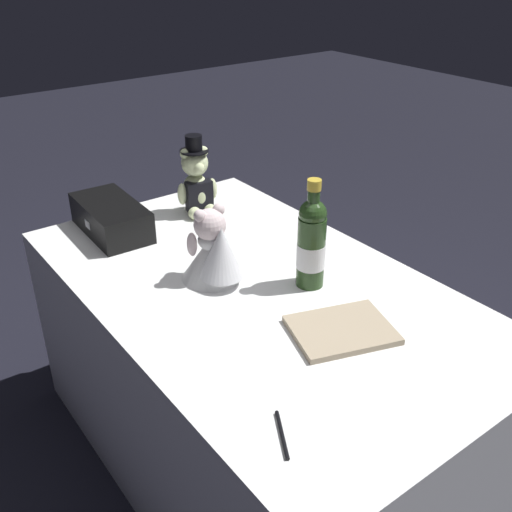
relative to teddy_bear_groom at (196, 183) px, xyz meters
name	(u,v)px	position (x,y,z in m)	size (l,w,h in m)	color
ground_plane	(256,455)	(0.56, -0.14, -0.84)	(12.00, 12.00, 0.00)	black
reception_table	(256,378)	(0.56, -0.14, -0.48)	(1.55, 0.91, 0.72)	white
teddy_bear_groom	(196,183)	(0.00, 0.00, 0.00)	(0.15, 0.15, 0.30)	beige
teddy_bear_bride	(214,251)	(0.45, -0.22, -0.02)	(0.22, 0.19, 0.24)	white
champagne_bottle	(311,242)	(0.65, -0.01, 0.02)	(0.09, 0.09, 0.34)	#26421C
signing_pen	(282,433)	(1.08, -0.46, -0.12)	(0.13, 0.08, 0.01)	black
gift_case_black	(111,218)	(-0.04, -0.33, -0.07)	(0.35, 0.19, 0.11)	black
guestbook	(342,330)	(0.89, -0.10, -0.11)	(0.20, 0.26, 0.02)	tan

